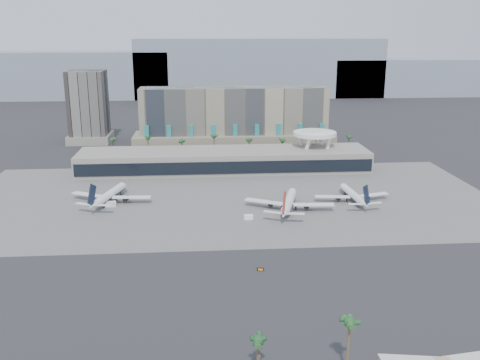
{
  "coord_description": "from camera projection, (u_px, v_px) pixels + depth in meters",
  "views": [
    {
      "loc": [
        -13.92,
        -196.87,
        80.41
      ],
      "look_at": [
        4.01,
        40.0,
        13.39
      ],
      "focal_mm": 40.0,
      "sensor_mm": 36.0,
      "label": 1
    }
  ],
  "objects": [
    {
      "name": "mountain_ridge",
      "position": [
        233.0,
        72.0,
        656.75
      ],
      "size": [
        680.0,
        60.0,
        70.0
      ],
      "color": "gray",
      "rests_on": "ground"
    },
    {
      "name": "taxiway_sign",
      "position": [
        260.0,
        269.0,
        184.62
      ],
      "size": [
        2.41,
        0.86,
        1.09
      ],
      "rotation": [
        0.0,
        0.0,
        -0.23
      ],
      "color": "black",
      "rests_on": "ground"
    },
    {
      "name": "terminal",
      "position": [
        224.0,
        159.0,
        315.43
      ],
      "size": [
        170.0,
        32.5,
        14.5
      ],
      "color": "gray",
      "rests_on": "ground"
    },
    {
      "name": "saucer_structure",
      "position": [
        315.0,
        136.0,
        322.09
      ],
      "size": [
        26.0,
        26.0,
        21.89
      ],
      "color": "white",
      "rests_on": "ground"
    },
    {
      "name": "office_tower",
      "position": [
        89.0,
        111.0,
        390.59
      ],
      "size": [
        30.0,
        30.0,
        52.0
      ],
      "color": "black",
      "rests_on": "ground"
    },
    {
      "name": "airliner_centre",
      "position": [
        289.0,
        202.0,
        245.94
      ],
      "size": [
        40.76,
        42.25,
        14.95
      ],
      "rotation": [
        0.0,
        0.0,
        -0.28
      ],
      "color": "white",
      "rests_on": "ground"
    },
    {
      "name": "airliner_right",
      "position": [
        353.0,
        195.0,
        258.13
      ],
      "size": [
        37.3,
        38.5,
        13.28
      ],
      "rotation": [
        0.0,
        0.0,
        0.07
      ],
      "color": "white",
      "rests_on": "ground"
    },
    {
      "name": "ground",
      "position": [
        238.0,
        240.0,
        211.78
      ],
      "size": [
        900.0,
        900.0,
        0.0
      ],
      "primitive_type": "plane",
      "color": "#232326",
      "rests_on": "ground"
    },
    {
      "name": "service_vehicle_b",
      "position": [
        249.0,
        217.0,
        234.64
      ],
      "size": [
        3.89,
        2.24,
        2.0
      ],
      "primitive_type": "cube",
      "rotation": [
        0.0,
        0.0,
        0.01
      ],
      "color": "white",
      "rests_on": "ground"
    },
    {
      "name": "near_palm_b",
      "position": [
        349.0,
        328.0,
        126.42
      ],
      "size": [
        6.0,
        6.0,
        15.27
      ],
      "color": "brown",
      "rests_on": "ground"
    },
    {
      "name": "near_palm_a",
      "position": [
        258.0,
        346.0,
        127.51
      ],
      "size": [
        6.0,
        6.0,
        10.4
      ],
      "color": "brown",
      "rests_on": "ground"
    },
    {
      "name": "hotel",
      "position": [
        234.0,
        123.0,
        375.33
      ],
      "size": [
        140.0,
        30.0,
        42.0
      ],
      "color": "gray",
      "rests_on": "ground"
    },
    {
      "name": "apron_pad",
      "position": [
        230.0,
        198.0,
        264.56
      ],
      "size": [
        260.0,
        130.0,
        0.06
      ],
      "primitive_type": "cube",
      "color": "#5B5B59",
      "rests_on": "ground"
    },
    {
      "name": "service_vehicle_a",
      "position": [
        111.0,
        204.0,
        251.11
      ],
      "size": [
        5.33,
        2.95,
        2.51
      ],
      "primitive_type": "cube",
      "rotation": [
        0.0,
        0.0,
        0.09
      ],
      "color": "silver",
      "rests_on": "ground"
    },
    {
      "name": "airliner_left",
      "position": [
        109.0,
        195.0,
        256.94
      ],
      "size": [
        39.53,
        40.99,
        14.48
      ],
      "rotation": [
        0.0,
        0.0,
        -0.27
      ],
      "color": "white",
      "rests_on": "ground"
    },
    {
      "name": "palm_row",
      "position": [
        232.0,
        141.0,
        348.6
      ],
      "size": [
        157.8,
        2.8,
        13.1
      ],
      "color": "brown",
      "rests_on": "ground"
    }
  ]
}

